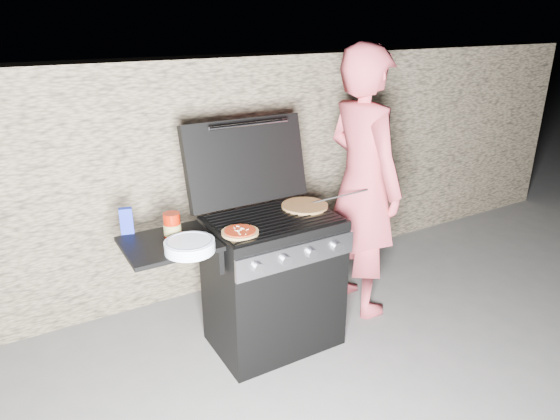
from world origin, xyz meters
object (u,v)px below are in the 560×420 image
pizza_topped (240,232)px  person (363,184)px  gas_grill (239,292)px  sauce_jar (172,225)px

pizza_topped → person: 1.10m
gas_grill → pizza_topped: pizza_topped is taller
gas_grill → pizza_topped: size_ratio=6.22×
gas_grill → pizza_topped: (-0.04, -0.12, 0.47)m
pizza_topped → person: size_ratio=0.11×
person → sauce_jar: bearing=92.5°
pizza_topped → sauce_jar: sauce_jar is taller
gas_grill → person: (1.04, 0.11, 0.51)m
sauce_jar → person: bearing=2.5°
gas_grill → pizza_topped: bearing=-106.4°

